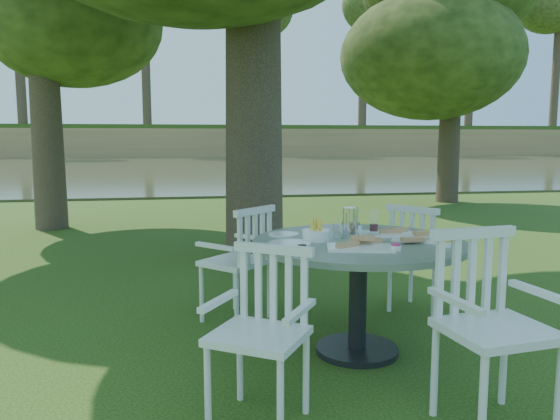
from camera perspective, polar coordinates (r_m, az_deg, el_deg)
The scene contains 9 objects.
ground at distance 4.61m, azimuth 0.43°, elevation -10.85°, with size 140.00×140.00×0.00m, color #1B360B.
table at distance 3.70m, azimuth 8.21°, elevation -5.39°, with size 1.42×1.42×0.78m.
chair_ne at distance 4.63m, azimuth 14.18°, elevation -4.17°, with size 0.62×0.63×0.91m.
chair_nw at distance 4.30m, azimuth -3.75°, elevation -4.72°, with size 0.64×0.64×0.92m.
chair_sw at distance 2.89m, azimuth -1.54°, elevation -11.25°, with size 0.61×0.60×0.89m.
chair_se at distance 3.01m, azimuth 20.59°, elevation -9.83°, with size 0.55×0.52×0.98m.
tableware at distance 3.70m, azimuth 7.44°, elevation -2.46°, with size 1.23×0.86×0.21m.
river at distance 27.36m, azimuth -8.19°, elevation 4.35°, with size 100.00×28.00×0.12m, color #31361F.
far_bank at distance 45.81m, azimuth -8.70°, elevation 14.65°, with size 100.00×18.00×15.20m.
Camera 1 is at (-0.78, -4.31, 1.45)m, focal length 35.00 mm.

